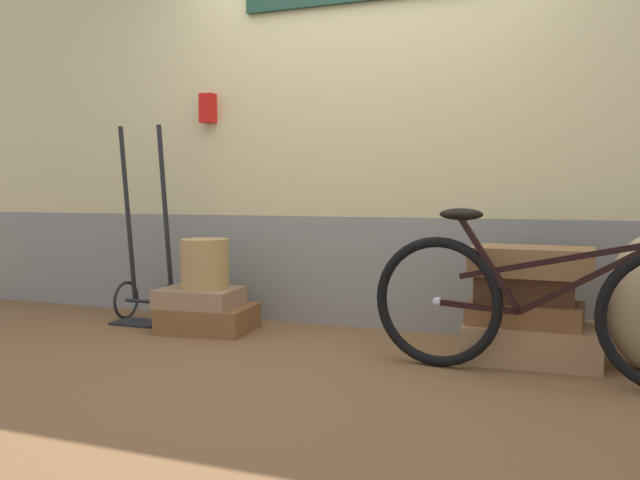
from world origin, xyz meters
TOP-DOWN VIEW (x-y plane):
  - ground at (0.00, 0.00)m, footprint 8.46×5.20m
  - station_building at (0.01, 0.85)m, footprint 6.46×0.74m
  - suitcase_0 at (-0.88, 0.30)m, footprint 0.60×0.50m
  - suitcase_1 at (-0.92, 0.28)m, footprint 0.52×0.42m
  - suitcase_2 at (1.10, 0.26)m, footprint 0.70×0.47m
  - suitcase_3 at (1.07, 0.25)m, footprint 0.59×0.38m
  - suitcase_4 at (1.06, 0.30)m, footprint 0.50×0.34m
  - suitcase_5 at (1.10, 0.26)m, footprint 0.62×0.37m
  - wicker_basket at (-0.88, 0.28)m, footprint 0.31×0.31m
  - luggage_trolley at (-1.42, 0.41)m, footprint 0.39×0.35m
  - bicycle at (1.18, -0.09)m, footprint 1.72×0.46m

SIDE VIEW (x-z plane):
  - ground at x=0.00m, z-range -0.06..0.00m
  - suitcase_0 at x=-0.88m, z-range 0.00..0.16m
  - suitcase_2 at x=1.10m, z-range 0.00..0.20m
  - suitcase_1 at x=-0.92m, z-range 0.16..0.27m
  - suitcase_3 at x=1.07m, z-range 0.20..0.31m
  - luggage_trolley at x=-1.42m, z-range -0.34..0.99m
  - bicycle at x=1.18m, z-range -0.09..0.80m
  - suitcase_4 at x=1.06m, z-range 0.31..0.45m
  - wicker_basket at x=-0.88m, z-range 0.27..0.59m
  - suitcase_5 at x=1.10m, z-range 0.45..0.60m
  - station_building at x=0.01m, z-range 0.01..2.43m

